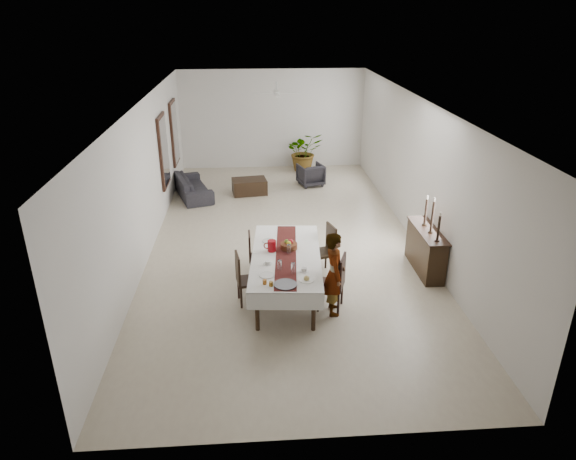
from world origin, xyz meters
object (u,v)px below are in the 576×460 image
(dining_table_top, at_px, (286,257))
(sofa, at_px, (193,186))
(sideboard_body, at_px, (426,251))
(woman, at_px, (334,274))
(red_pitcher, at_px, (272,246))

(dining_table_top, relative_size, sofa, 1.29)
(dining_table_top, relative_size, sideboard_body, 1.76)
(woman, xyz_separation_m, sofa, (-3.08, 6.33, -0.48))
(red_pitcher, height_order, sofa, red_pitcher)
(dining_table_top, height_order, sideboard_body, sideboard_body)
(red_pitcher, distance_m, woman, 1.38)
(woman, bearing_deg, sofa, 27.08)
(dining_table_top, bearing_deg, red_pitcher, 149.04)
(sideboard_body, xyz_separation_m, sofa, (-5.19, 4.89, -0.15))
(woman, distance_m, sideboard_body, 2.58)
(sideboard_body, bearing_deg, woman, -145.77)
(dining_table_top, height_order, sofa, dining_table_top)
(dining_table_top, distance_m, sideboard_body, 3.02)
(woman, bearing_deg, sideboard_body, -54.62)
(sofa, bearing_deg, red_pitcher, -177.20)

